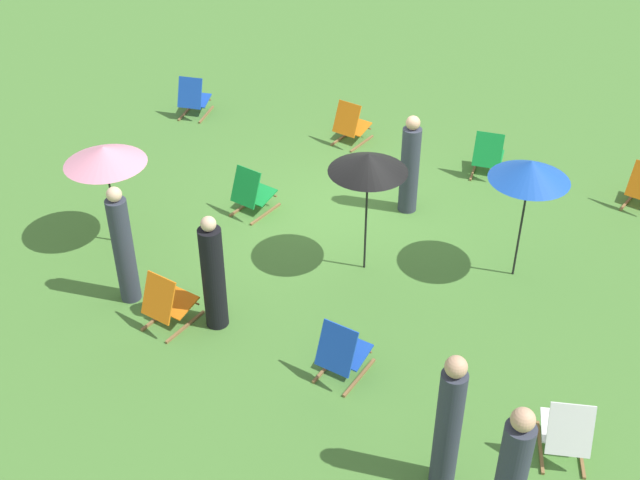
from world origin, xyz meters
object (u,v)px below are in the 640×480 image
deckchair_7 (488,156)px  deckchair_4 (351,125)px  person_2 (448,425)px  person_0 (123,248)px  person_3 (410,167)px  deckchair_9 (193,98)px  person_4 (213,276)px  umbrella_2 (104,155)px  umbrella_1 (530,171)px  deckchair_10 (342,353)px  deckchair_0 (252,193)px  deckchair_1 (566,431)px  umbrella_0 (368,163)px  deckchair_6 (168,303)px

deckchair_7 → deckchair_4: bearing=-8.6°
deckchair_4 → deckchair_7: 2.63m
person_2 → deckchair_4: bearing=-151.0°
person_0 → person_3: 4.70m
deckchair_9 → person_4: (-3.79, 5.22, 0.44)m
person_3 → umbrella_2: bearing=-98.0°
umbrella_1 → person_3: bearing=-25.7°
umbrella_1 → person_3: 2.44m
deckchair_4 → deckchair_9: (3.28, 0.31, 0.00)m
umbrella_2 → person_2: person_2 is taller
person_4 → deckchair_9: bearing=161.0°
umbrella_1 → person_0: bearing=31.7°
deckchair_4 → deckchair_10: 6.19m
deckchair_4 → deckchair_9: bearing=14.6°
deckchair_0 → umbrella_2: 2.47m
deckchair_1 → person_4: bearing=-20.6°
umbrella_0 → person_0: size_ratio=1.06×
person_0 → person_4: bearing=143.6°
deckchair_7 → deckchair_9: (5.91, 0.27, 0.00)m
deckchair_0 → deckchair_10: size_ratio=1.00×
deckchair_1 → person_3: person_3 is taller
umbrella_2 → person_2: bearing=160.3°
deckchair_4 → deckchair_7: bearing=-171.6°
deckchair_6 → umbrella_0: bearing=-120.8°
deckchair_9 → umbrella_2: bearing=96.3°
deckchair_10 → person_2: size_ratio=0.46×
deckchair_7 → umbrella_2: umbrella_2 is taller
deckchair_7 → deckchair_0: bearing=35.3°
umbrella_2 → person_0: (-1.02, 1.05, -0.65)m
deckchair_7 → deckchair_9: bearing=-5.2°
deckchair_9 → deckchair_10: size_ratio=1.01×
deckchair_9 → person_0: bearing=102.8°
deckchair_7 → deckchair_9: 5.91m
deckchair_9 → person_2: bearing=127.4°
deckchair_9 → person_4: size_ratio=0.49×
deckchair_10 → umbrella_2: 4.62m
deckchair_9 → umbrella_1: size_ratio=0.45×
person_2 → person_4: person_2 is taller
umbrella_1 → person_0: umbrella_1 is taller
deckchair_0 → deckchair_7: same height
deckchair_6 → person_0: person_0 is taller
deckchair_7 → umbrella_2: size_ratio=0.50×
deckchair_7 → umbrella_2: 6.49m
deckchair_6 → umbrella_1: size_ratio=0.44×
person_0 → person_4: (-1.38, -0.06, -0.05)m
umbrella_0 → person_0: (2.66, 2.09, -0.90)m
umbrella_2 → person_4: 2.69m
deckchair_1 → umbrella_1: size_ratio=0.46×
deckchair_10 → person_3: 4.04m
umbrella_2 → person_4: person_4 is taller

